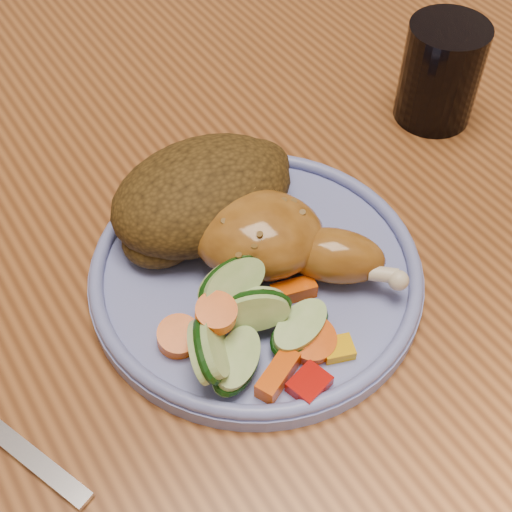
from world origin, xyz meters
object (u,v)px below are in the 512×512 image
(dining_table, at_px, (292,246))
(chair_far, at_px, (55,59))
(plate, at_px, (256,275))
(drinking_glass, at_px, (441,73))

(dining_table, height_order, chair_far, chair_far)
(plate, bearing_deg, chair_far, 83.26)
(chair_far, bearing_deg, plate, -96.74)
(chair_far, xyz_separation_m, drinking_glass, (0.14, -0.62, 0.30))
(chair_far, relative_size, drinking_glass, 10.53)
(chair_far, bearing_deg, drinking_glass, -76.93)
(dining_table, relative_size, drinking_glass, 16.20)
(chair_far, xyz_separation_m, plate, (-0.08, -0.69, 0.26))
(dining_table, xyz_separation_m, chair_far, (0.00, 0.63, -0.17))
(chair_far, relative_size, plate, 3.92)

